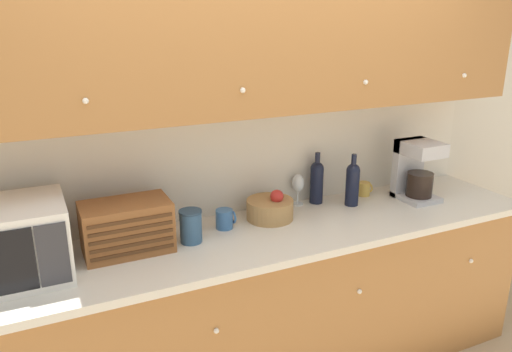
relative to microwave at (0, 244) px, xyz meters
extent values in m
plane|color=tan|center=(1.24, 0.30, -1.11)|extent=(24.00, 24.00, 0.00)
cube|color=beige|center=(1.24, 0.33, 0.19)|extent=(5.62, 0.06, 2.60)
cube|color=#A36B38|center=(1.24, -0.02, -0.66)|extent=(3.22, 0.65, 0.90)
cube|color=silver|center=(1.24, -0.03, -0.19)|extent=(3.24, 0.68, 0.04)
sphere|color=white|center=(0.84, -0.35, -0.46)|extent=(0.03, 0.03, 0.03)
sphere|color=white|center=(1.64, -0.35, -0.46)|extent=(0.03, 0.03, 0.03)
sphere|color=white|center=(2.45, -0.35, -0.46)|extent=(0.03, 0.03, 0.03)
cube|color=silver|center=(1.24, 0.30, 0.14)|extent=(3.22, 0.01, 0.62)
cube|color=#A36B38|center=(1.45, 0.12, 0.85)|extent=(2.80, 0.37, 0.80)
sphere|color=white|center=(0.40, -0.08, 0.59)|extent=(0.03, 0.03, 0.03)
sphere|color=white|center=(1.10, -0.08, 0.59)|extent=(0.03, 0.03, 0.03)
sphere|color=white|center=(1.80, -0.08, 0.59)|extent=(0.03, 0.03, 0.03)
sphere|color=white|center=(2.50, -0.08, 0.59)|extent=(0.03, 0.03, 0.03)
cube|color=silver|center=(0.00, 0.00, 0.00)|extent=(0.55, 0.41, 0.34)
cube|color=#2D2D33|center=(0.20, -0.20, 0.00)|extent=(0.12, 0.01, 0.27)
cube|color=brown|center=(0.54, 0.05, -0.04)|extent=(0.42, 0.25, 0.25)
cube|color=#4B2C16|center=(0.54, -0.07, -0.12)|extent=(0.39, 0.01, 0.02)
cube|color=#4B2C16|center=(0.54, -0.07, -0.08)|extent=(0.39, 0.01, 0.02)
cube|color=#4B2C16|center=(0.54, -0.07, -0.04)|extent=(0.39, 0.01, 0.02)
cube|color=#4B2C16|center=(0.54, -0.07, 0.00)|extent=(0.39, 0.01, 0.02)
cube|color=#4B2C16|center=(0.54, -0.07, 0.04)|extent=(0.39, 0.01, 0.02)
cylinder|color=#33567A|center=(0.85, 0.02, -0.09)|extent=(0.11, 0.11, 0.16)
cylinder|color=navy|center=(0.85, 0.02, 0.00)|extent=(0.12, 0.12, 0.01)
cylinder|color=#38669E|center=(1.06, 0.10, -0.12)|extent=(0.09, 0.09, 0.10)
torus|color=#38669E|center=(1.12, 0.10, -0.11)|extent=(0.01, 0.07, 0.07)
cylinder|color=#A87F4C|center=(1.34, 0.12, -0.11)|extent=(0.26, 0.26, 0.11)
sphere|color=red|center=(1.38, 0.10, -0.03)|extent=(0.08, 0.08, 0.08)
cylinder|color=silver|center=(1.60, 0.24, -0.17)|extent=(0.07, 0.07, 0.01)
cylinder|color=silver|center=(1.60, 0.24, -0.12)|extent=(0.01, 0.01, 0.08)
ellipsoid|color=silver|center=(1.60, 0.24, -0.03)|extent=(0.07, 0.07, 0.11)
cylinder|color=black|center=(1.72, 0.22, -0.06)|extent=(0.08, 0.08, 0.22)
sphere|color=black|center=(1.72, 0.22, 0.05)|extent=(0.08, 0.08, 0.08)
cylinder|color=black|center=(1.72, 0.22, 0.11)|extent=(0.03, 0.03, 0.07)
cylinder|color=black|center=(1.89, 0.10, -0.06)|extent=(0.08, 0.08, 0.22)
sphere|color=black|center=(1.89, 0.10, 0.05)|extent=(0.08, 0.08, 0.08)
cylinder|color=black|center=(1.89, 0.10, 0.11)|extent=(0.03, 0.03, 0.07)
cylinder|color=gold|center=(2.06, 0.20, -0.13)|extent=(0.08, 0.08, 0.09)
torus|color=gold|center=(2.10, 0.20, -0.12)|extent=(0.01, 0.06, 0.06)
cube|color=#B7B7BC|center=(2.31, 0.00, -0.15)|extent=(0.21, 0.25, 0.03)
cylinder|color=black|center=(2.31, -0.01, -0.06)|extent=(0.16, 0.16, 0.15)
cube|color=#B7B7BC|center=(2.31, 0.10, 0.02)|extent=(0.21, 0.06, 0.37)
cube|color=#B7B7BC|center=(2.31, 0.00, 0.16)|extent=(0.21, 0.25, 0.08)
camera|label=1|loc=(0.17, -2.21, 0.93)|focal=35.00mm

